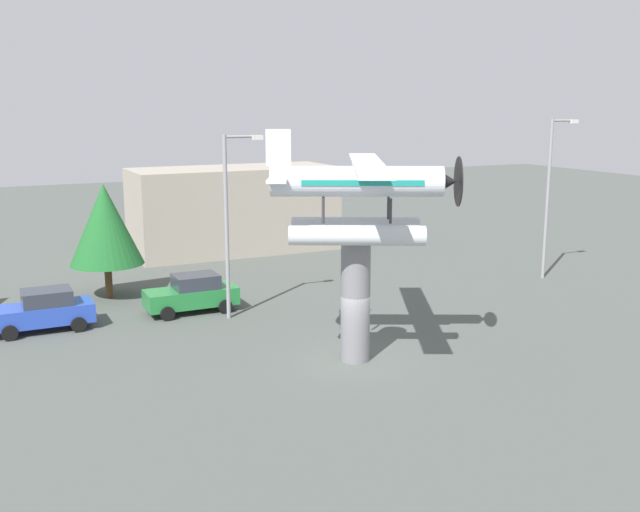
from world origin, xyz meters
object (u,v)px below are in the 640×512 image
streetlight_primary (230,214)px  storefront_building (234,209)px  car_mid_green (192,293)px  car_near_blue (43,310)px  streetlight_secondary (551,188)px  display_pedestal (355,301)px  floatplane_monument (360,195)px  tree_east (105,225)px

streetlight_primary → storefront_building: size_ratio=0.63×
car_mid_green → streetlight_primary: 4.42m
car_near_blue → car_mid_green: size_ratio=1.00×
storefront_building → car_mid_green: bearing=-117.2°
streetlight_primary → streetlight_secondary: (18.25, -0.23, 0.27)m
streetlight_secondary → display_pedestal: bearing=-155.9°
floatplane_monument → streetlight_secondary: size_ratio=1.12×
car_near_blue → streetlight_secondary: bearing=175.8°
display_pedestal → car_mid_green: size_ratio=1.09×
car_near_blue → streetlight_secondary: (26.14, -1.92, 4.12)m
display_pedestal → tree_east: size_ratio=0.81×
car_near_blue → streetlight_primary: 8.94m
storefront_building → tree_east: 12.98m
streetlight_primary → storefront_building: streetlight_primary is taller
floatplane_monument → storefront_building: (2.91, 22.06, -3.53)m
streetlight_primary → car_mid_green: bearing=129.3°
car_near_blue → tree_east: (3.50, 4.33, 2.81)m
display_pedestal → streetlight_primary: streetlight_primary is taller
car_mid_green → streetlight_secondary: bearing=174.5°
streetlight_secondary → storefront_building: size_ratio=0.67×
streetlight_primary → car_near_blue: bearing=167.9°
car_mid_green → streetlight_secondary: (19.63, -1.90, 4.12)m
car_mid_green → streetlight_primary: (1.37, -1.68, 3.85)m
tree_east → car_mid_green: bearing=-55.3°
floatplane_monument → streetlight_primary: size_ratio=1.19×
car_mid_green → storefront_building: bearing=-117.2°
streetlight_primary → tree_east: size_ratio=1.44×
display_pedestal → floatplane_monument: 3.97m
floatplane_monument → storefront_building: size_ratio=0.75×
storefront_building → streetlight_primary: bearing=-109.9°
display_pedestal → car_near_blue: (-10.15, 9.06, -1.42)m
display_pedestal → car_mid_green: 9.85m
car_near_blue → streetlight_primary: (7.88, -1.69, 3.85)m
floatplane_monument → streetlight_secondary: bearing=51.2°
floatplane_monument → streetlight_primary: floatplane_monument is taller
floatplane_monument → tree_east: size_ratio=1.72×
car_near_blue → car_mid_green: same height
car_mid_green → tree_east: 5.99m
car_mid_green → streetlight_primary: streetlight_primary is taller
car_near_blue → storefront_building: bearing=-135.5°
floatplane_monument → car_mid_green: floatplane_monument is taller
display_pedestal → streetlight_secondary: 17.72m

